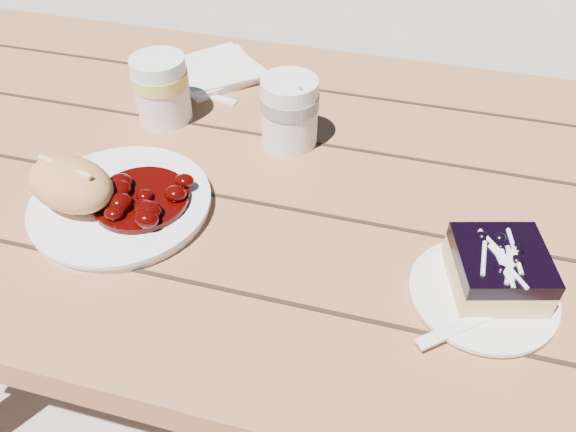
% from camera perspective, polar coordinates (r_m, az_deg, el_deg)
% --- Properties ---
extents(ground, '(60.00, 60.00, 0.00)m').
position_cam_1_polar(ground, '(1.43, 6.30, -20.75)').
color(ground, '#A8A197').
rests_on(ground, ground).
extents(picnic_table, '(2.00, 1.55, 0.75)m').
position_cam_1_polar(picnic_table, '(0.94, 9.01, -4.75)').
color(picnic_table, brown).
rests_on(picnic_table, ground).
extents(main_plate, '(0.24, 0.24, 0.02)m').
position_cam_1_polar(main_plate, '(0.81, -16.56, 1.12)').
color(main_plate, white).
rests_on(main_plate, picnic_table).
extents(goulash_stew, '(0.13, 0.13, 0.04)m').
position_cam_1_polar(goulash_stew, '(0.78, -14.89, 2.55)').
color(goulash_stew, '#390302').
rests_on(goulash_stew, main_plate).
extents(bread_roll, '(0.14, 0.11, 0.07)m').
position_cam_1_polar(bread_roll, '(0.80, -21.21, 3.04)').
color(bread_roll, '#DE9655').
rests_on(bread_roll, main_plate).
extents(dessert_plate, '(0.17, 0.17, 0.01)m').
position_cam_1_polar(dessert_plate, '(0.71, 19.15, -7.57)').
color(dessert_plate, white).
rests_on(dessert_plate, picnic_table).
extents(blueberry_cake, '(0.13, 0.13, 0.06)m').
position_cam_1_polar(blueberry_cake, '(0.70, 20.59, -5.03)').
color(blueberry_cake, '#EAD57F').
rests_on(blueberry_cake, dessert_plate).
extents(fork_dessert, '(0.14, 0.12, 0.00)m').
position_cam_1_polar(fork_dessert, '(0.67, 17.51, -10.45)').
color(fork_dessert, white).
rests_on(fork_dessert, dessert_plate).
extents(coffee_cup, '(0.09, 0.09, 0.11)m').
position_cam_1_polar(coffee_cup, '(0.88, 0.15, 10.52)').
color(coffee_cup, white).
rests_on(coffee_cup, picnic_table).
extents(napkin_stack, '(0.21, 0.21, 0.01)m').
position_cam_1_polar(napkin_stack, '(1.10, -7.40, 14.45)').
color(napkin_stack, white).
rests_on(napkin_stack, picnic_table).
extents(fork_table, '(0.16, 0.05, 0.00)m').
position_cam_1_polar(fork_table, '(1.03, -8.44, 12.06)').
color(fork_table, white).
rests_on(fork_table, picnic_table).
extents(second_cup, '(0.09, 0.09, 0.11)m').
position_cam_1_polar(second_cup, '(0.96, -12.70, 12.46)').
color(second_cup, white).
rests_on(second_cup, picnic_table).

